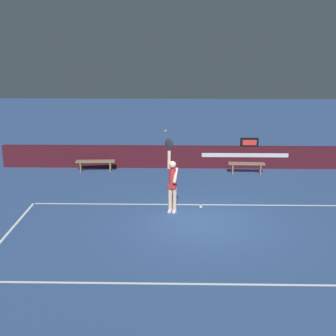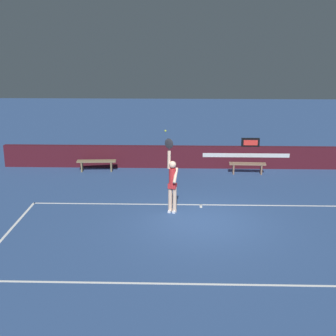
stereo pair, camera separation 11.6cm
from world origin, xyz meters
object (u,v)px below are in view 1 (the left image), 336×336
(speed_display, at_px, (249,142))
(courtside_bench_far, at_px, (246,165))
(tennis_ball, at_px, (165,131))
(tennis_player, at_px, (172,182))
(courtside_bench_near, at_px, (96,163))

(speed_display, xyz_separation_m, courtside_bench_far, (-0.22, -0.89, -0.82))
(tennis_ball, relative_size, courtside_bench_far, 0.04)
(speed_display, distance_m, tennis_ball, 6.74)
(tennis_player, distance_m, courtside_bench_near, 5.93)
(courtside_bench_near, bearing_deg, courtside_bench_far, -1.87)
(speed_display, xyz_separation_m, courtside_bench_near, (-6.75, -0.68, -0.81))
(tennis_ball, xyz_separation_m, courtside_bench_near, (-3.18, 4.81, -2.41))
(tennis_ball, height_order, courtside_bench_far, tennis_ball)
(courtside_bench_near, xyz_separation_m, courtside_bench_far, (6.53, -0.21, -0.01))
(tennis_player, relative_size, courtside_bench_near, 1.49)
(speed_display, distance_m, courtside_bench_far, 1.23)
(courtside_bench_far, bearing_deg, tennis_player, -124.27)
(tennis_ball, bearing_deg, courtside_bench_near, 123.47)
(speed_display, relative_size, tennis_ball, 12.08)
(courtside_bench_far, bearing_deg, courtside_bench_near, 178.13)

